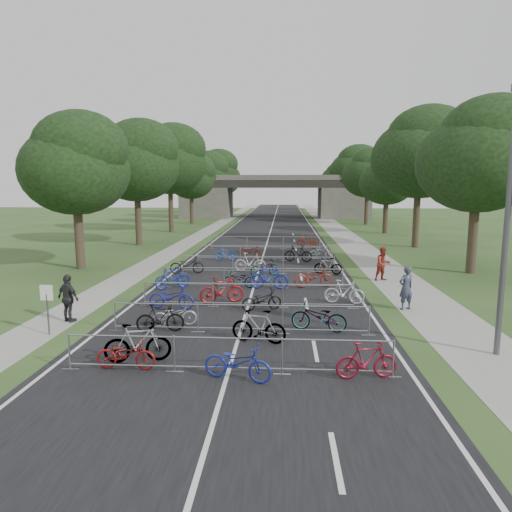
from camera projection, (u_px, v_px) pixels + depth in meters
The scene contains 57 objects.
ground at pixel (228, 374), 12.94m from camera, with size 200.00×200.00×0.00m, color #2B491F.
road at pixel (272, 225), 62.27m from camera, with size 11.00×140.00×0.01m, color black.
sidewalk_right at pixel (331, 225), 61.79m from camera, with size 3.00×140.00×0.01m, color gray.
sidewalk_left at pixel (218, 225), 62.72m from camera, with size 2.00×140.00×0.01m, color gray.
lane_markings at pixel (272, 225), 62.27m from camera, with size 0.12×140.00×0.00m, color silver.
overpass_bridge at pixel (275, 197), 76.54m from camera, with size 31.00×8.00×7.05m.
lamppost at pixel (508, 219), 13.77m from camera, with size 0.61×0.65×8.21m.
park_sign at pixel (47, 300), 16.12m from camera, with size 0.45×0.06×1.83m.
tree_left_0 at pixel (76, 166), 28.35m from camera, with size 6.72×6.72×10.25m.
tree_right_0 at pixel (481, 158), 26.82m from camera, with size 7.17×7.17×10.93m.
tree_left_1 at pixel (137, 163), 40.07m from camera, with size 7.56×7.56×11.53m.
tree_right_1 at pixel (421, 155), 38.51m from camera, with size 8.18×8.18×12.47m.
tree_left_2 at pixel (170, 161), 51.79m from camera, with size 8.40×8.40×12.81m.
tree_right_2 at pixel (388, 180), 50.65m from camera, with size 6.16×6.16×9.39m.
tree_left_3 at pixel (192, 177), 63.87m from camera, with size 6.72×6.72×10.25m.
tree_right_3 at pixel (369, 174), 62.34m from camera, with size 7.17×7.17×10.93m.
tree_left_4 at pixel (206, 174), 75.59m from camera, with size 7.56×7.56×11.53m.
tree_right_4 at pixel (355, 170), 74.03m from camera, with size 8.18×8.18×12.47m.
tree_left_5 at pixel (217, 171), 87.30m from camera, with size 8.40×8.40×12.81m.
tree_right_5 at pixel (345, 183), 86.17m from camera, with size 6.16×6.16×9.39m.
tree_left_6 at pixel (225, 181), 99.39m from camera, with size 6.72×6.72×10.25m.
tree_right_6 at pixel (338, 178), 97.86m from camera, with size 7.17×7.17×10.93m.
barrier_row_0 at pixel (228, 355), 12.86m from camera, with size 9.70×0.08×1.10m.
barrier_row_1 at pixel (240, 319), 16.41m from camera, with size 9.70×0.08×1.10m.
barrier_row_2 at pixel (248, 295), 19.96m from camera, with size 9.70×0.08×1.10m.
barrier_row_3 at pixel (253, 278), 23.71m from camera, with size 9.70×0.08×1.10m.
barrier_row_4 at pixel (258, 265), 27.66m from camera, with size 9.70×0.08×1.10m.
barrier_row_5 at pixel (262, 253), 32.59m from camera, with size 9.70×0.08×1.10m.
barrier_row_6 at pixel (265, 243), 38.51m from camera, with size 9.70×0.08×1.10m.
bike_0 at pixel (126, 354), 13.16m from camera, with size 0.61×1.74×0.92m, color maroon.
bike_1 at pixel (138, 343), 13.68m from camera, with size 0.56×1.99×1.20m, color #93959A.
bike_2 at pixel (238, 363), 12.41m from camera, with size 0.68×1.94×1.02m, color #1B2A97.
bike_3 at pixel (367, 361), 12.51m from camera, with size 0.49×1.74×1.05m, color maroon.
bike_4 at pixel (160, 318), 16.55m from camera, with size 0.49×1.74×1.05m, color black.
bike_5 at pixel (175, 315), 17.26m from camera, with size 0.58×1.68×0.88m, color #99989F.
bike_6 at pixel (259, 327), 15.40m from camera, with size 0.54×1.90×1.14m, color #93959A.
bike_7 at pixel (319, 317), 16.64m from camera, with size 0.70×2.02×1.06m, color #93959A.
bike_8 at pixel (171, 297), 19.63m from camera, with size 0.70×2.01×1.05m, color #1B1C94.
bike_9 at pixel (222, 290), 20.63m from camera, with size 0.57×2.02×1.22m, color maroon.
bike_10 at pixel (262, 300), 19.42m from camera, with size 0.62×1.77×0.93m, color black.
bike_11 at pixel (344, 292), 20.52m from camera, with size 0.51×1.81×1.09m, color silver.
bike_12 at pixel (173, 278), 23.60m from camera, with size 0.54×1.90×1.14m, color navy.
bike_13 at pixel (239, 279), 23.78m from camera, with size 0.59×1.70×0.90m, color #93959A.
bike_14 at pixel (269, 278), 23.47m from camera, with size 0.58×2.04×1.23m, color navy.
bike_15 at pixel (314, 277), 23.85m from camera, with size 0.73×2.10×1.10m, color maroon.
bike_16 at pixel (187, 265), 27.65m from camera, with size 0.71×2.03×1.07m, color black.
bike_17 at pixel (250, 262), 28.26m from camera, with size 0.56×1.97×1.18m, color #B2B2BA.
bike_18 at pixel (265, 268), 26.92m from camera, with size 0.65×1.87×0.98m, color #93959A.
bike_19 at pixel (328, 266), 27.44m from camera, with size 0.47×1.68×1.01m, color #93959A.
bike_20 at pixel (226, 254), 32.47m from camera, with size 0.46×1.63×0.98m, color #1B4294.
bike_21 at pixel (251, 251), 33.56m from camera, with size 0.70×2.02×1.06m, color maroon.
bike_22 at pixel (298, 253), 32.01m from camera, with size 0.56×1.97×1.18m, color black.
bike_23 at pixel (321, 253), 33.37m from camera, with size 0.61×1.75×0.92m, color #BBBBC3.
bike_27 at pixel (307, 241), 39.05m from camera, with size 0.55×1.95×1.17m, color maroon.
pedestrian_a at pixel (406, 288), 19.51m from camera, with size 0.70×0.46×1.91m, color #31354A.
pedestrian_b at pixel (383, 264), 25.54m from camera, with size 0.92×0.72×1.90m, color maroon.
pedestrian_c at pixel (68, 299), 17.72m from camera, with size 1.10×0.46×1.88m, color #262729.
Camera 1 is at (1.54, -12.21, 5.27)m, focal length 32.00 mm.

